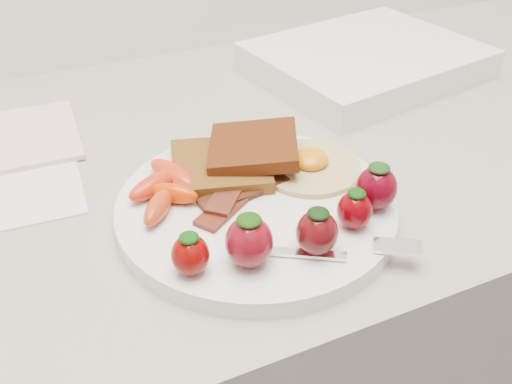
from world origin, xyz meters
name	(u,v)px	position (x,y,z in m)	size (l,w,h in m)	color
plate	(256,208)	(0.01, 1.56, 0.91)	(0.27, 0.27, 0.02)	white
toast_lower	(220,166)	(-0.01, 1.63, 0.93)	(0.10, 0.10, 0.01)	#4A2811
toast_upper	(254,147)	(0.03, 1.63, 0.94)	(0.09, 0.09, 0.01)	#381806
fried_egg	(310,165)	(0.08, 1.59, 0.92)	(0.13, 0.13, 0.02)	beige
bacon_strips	(236,193)	(-0.01, 1.58, 0.92)	(0.11, 0.10, 0.01)	#3A0603
baby_carrots	(165,188)	(-0.07, 1.61, 0.93)	(0.08, 0.11, 0.02)	red
strawberries	(304,222)	(0.02, 1.49, 0.94)	(0.22, 0.07, 0.05)	#700503
fork	(338,249)	(0.04, 1.47, 0.92)	(0.16, 0.08, 0.00)	white
notepad	(34,135)	(-0.17, 1.81, 0.91)	(0.10, 0.15, 0.01)	beige
appliance	(366,60)	(0.29, 1.81, 0.92)	(0.30, 0.24, 0.04)	white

